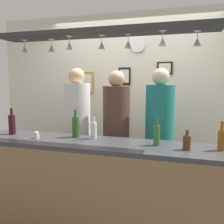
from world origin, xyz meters
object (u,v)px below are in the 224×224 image
Objects in this scene: wall_clock at (138,45)px; bottle_champagne_green at (76,126)px; person_left_white_patterned_shirt at (77,121)px; bottle_beer_brown_stubby at (187,142)px; bottle_soda_clear at (94,130)px; picture_frame_caricature at (86,83)px; person_middle_brown_shirt at (116,125)px; person_right_teal_shirt at (160,126)px; bottle_beer_amber_tall at (221,139)px; bottle_beer_green_import at (157,135)px; cupcake at (36,135)px; picture_frame_crest at (124,76)px; bottle_wine_dark_red at (12,124)px; picture_frame_upper_small at (165,68)px.

bottle_champagne_green is at bearing -108.20° from wall_clock.
person_left_white_patterned_shirt is 9.74× the size of bottle_beer_brown_stubby.
bottle_beer_brown_stubby is at bearing -27.30° from person_left_white_patterned_shirt.
bottle_soda_clear is 0.68× the size of picture_frame_caricature.
person_middle_brown_shirt is 0.99× the size of person_right_teal_shirt.
bottle_beer_green_import is at bearing 178.83° from bottle_beer_amber_tall.
bottle_beer_amber_tall is at bearing -47.03° from person_right_teal_shirt.
person_middle_brown_shirt is at bearing -180.00° from person_right_teal_shirt.
person_left_white_patterned_shirt is 5.85× the size of bottle_champagne_green.
picture_frame_crest is at bearing 67.70° from cupcake.
bottle_beer_brown_stubby is 0.69× the size of picture_frame_crest.
bottle_beer_brown_stubby is 0.60× the size of bottle_wine_dark_red.
bottle_champagne_green is 0.21m from bottle_soda_clear.
bottle_soda_clear is at bearing -64.03° from picture_frame_caricature.
bottle_beer_brown_stubby is at bearing -76.78° from picture_frame_upper_small.
wall_clock reaches higher than bottle_beer_green_import.
person_middle_brown_shirt is 0.99m from cupcake.
wall_clock is (1.18, 1.34, 1.01)m from bottle_wine_dark_red.
person_left_white_patterned_shirt is 0.74m from cupcake.
picture_frame_upper_small is 0.65× the size of picture_frame_caricature.
wall_clock is at bearing -1.80° from picture_frame_crest.
bottle_beer_brown_stubby is at bearing -42.63° from picture_frame_caricature.
cupcake is at bearing -149.17° from person_right_teal_shirt.
bottle_beer_amber_tall is 1.82m from cupcake.
cupcake is 0.35× the size of picture_frame_upper_small.
bottle_wine_dark_red reaches higher than bottle_beer_brown_stubby.
cupcake is at bearing -133.07° from person_middle_brown_shirt.
bottle_beer_brown_stubby is at bearing -16.23° from bottle_beer_green_import.
bottle_champagne_green is 3.85× the size of cupcake.
picture_frame_crest reaches higher than person_middle_brown_shirt.
person_middle_brown_shirt is at bearing 139.95° from bottle_beer_brown_stubby.
person_right_teal_shirt is 22.29× the size of cupcake.
picture_frame_upper_small is at bearing 114.54° from bottle_beer_amber_tall.
bottle_champagne_green is 1.40m from picture_frame_crest.
bottle_beer_green_import is (0.58, -0.63, 0.05)m from person_middle_brown_shirt.
person_right_teal_shirt is at bearing -30.11° from picture_frame_caricature.
bottle_beer_amber_tall is 3.33× the size of cupcake.
bottle_beer_green_import is 1.64m from bottle_wine_dark_red.
bottle_beer_green_import is 1.61m from picture_frame_crest.
bottle_champagne_green reaches higher than bottle_beer_brown_stubby.
bottle_champagne_green reaches higher than bottle_beer_amber_tall.
bottle_wine_dark_red is 1.46m from picture_frame_caricature.
person_middle_brown_shirt reaches higher than bottle_soda_clear.
wall_clock is at bearing 47.81° from person_left_white_patterned_shirt.
wall_clock reaches higher than cupcake.
person_left_white_patterned_shirt is 0.60m from bottle_champagne_green.
picture_frame_caricature is at bearing 91.44° from cupcake.
bottle_wine_dark_red is 2.17m from picture_frame_upper_small.
person_left_white_patterned_shirt is 1.79m from bottle_beer_amber_tall.
bottle_soda_clear is (-0.09, -0.55, 0.04)m from person_middle_brown_shirt.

